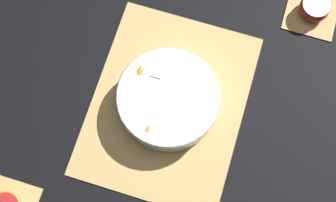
{
  "coord_description": "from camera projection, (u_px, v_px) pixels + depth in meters",
  "views": [
    {
      "loc": [
        -0.3,
        -0.09,
        1.1
      ],
      "look_at": [
        0.0,
        0.0,
        0.03
      ],
      "focal_mm": 50.0,
      "sensor_mm": 36.0,
      "label": 1
    }
  ],
  "objects": [
    {
      "name": "ground_plane",
      "position": [
        168.0,
        105.0,
        1.14
      ],
      "size": [
        6.0,
        6.0,
        0.0
      ],
      "primitive_type": "plane",
      "color": "black"
    },
    {
      "name": "bamboo_mat_center",
      "position": [
        168.0,
        104.0,
        1.14
      ],
      "size": [
        0.47,
        0.36,
        0.01
      ],
      "color": "tan",
      "rests_on": "ground_plane"
    },
    {
      "name": "coaster_mat_near_right",
      "position": [
        312.0,
        13.0,
        1.21
      ],
      "size": [
        0.13,
        0.13,
        0.01
      ],
      "color": "tan",
      "rests_on": "ground_plane"
    },
    {
      "name": "fruit_salad_bowl",
      "position": [
        168.0,
        100.0,
        1.1
      ],
      "size": [
        0.24,
        0.24,
        0.07
      ],
      "color": "silver",
      "rests_on": "bamboo_mat_center"
    },
    {
      "name": "apple_half",
      "position": [
        314.0,
        8.0,
        1.18
      ],
      "size": [
        0.08,
        0.08,
        0.04
      ],
      "color": "#B72D23",
      "rests_on": "coaster_mat_near_right"
    }
  ]
}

